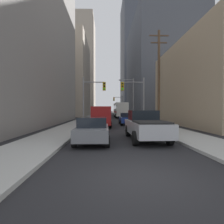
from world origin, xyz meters
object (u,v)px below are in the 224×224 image
Objects in this scene: sedan_blue at (127,119)px; pickup_truck_silver at (145,125)px; traffic_signal_near_left at (93,93)px; traffic_signal_far_right at (119,102)px; city_bus at (120,109)px; cargo_van_red at (102,115)px; sedan_white at (103,115)px; sedan_grey at (93,130)px; traffic_signal_near_right at (134,93)px; sedan_navy at (104,114)px.

pickup_truck_silver is at bearing -90.74° from sedan_blue.
traffic_signal_far_right is at bearing 79.95° from traffic_signal_near_left.
sedan_blue is at bearing -91.82° from traffic_signal_far_right.
city_bus is at bearing -91.77° from traffic_signal_far_right.
pickup_truck_silver is 0.91× the size of traffic_signal_far_right.
traffic_signal_near_left and traffic_signal_far_right have the same top height.
cargo_van_red is at bearing -136.38° from sedan_blue.
traffic_signal_near_left is (-1.12, -13.93, 3.23)m from sedan_white.
sedan_blue is 14.13m from sedan_white.
city_bus reaches higher than sedan_white.
traffic_signal_far_right reaches higher than sedan_blue.
city_bus is 2.70× the size of sedan_white.
city_bus reaches higher than sedan_grey.
cargo_van_red is 0.87× the size of traffic_signal_far_right.
traffic_signal_near_right reaches higher than city_bus.
city_bus is at bearing 80.59° from cargo_van_red.
sedan_grey is at bearing -90.42° from sedan_navy.
traffic_signal_near_right reaches higher than sedan_white.
traffic_signal_near_right and traffic_signal_far_right have the same top height.
traffic_signal_far_right is (4.18, 15.93, 3.22)m from sedan_white.
sedan_grey and sedan_navy have the same top height.
sedan_grey is 13.24m from traffic_signal_near_left.
pickup_truck_silver reaches higher than sedan_navy.
city_bus is 2.74× the size of sedan_grey.
cargo_van_red reaches higher than sedan_white.
city_bus is 32.12m from pickup_truck_silver.
traffic_signal_near_right is 1.00× the size of traffic_signal_far_right.
traffic_signal_near_left is (-0.87, 12.81, 3.23)m from sedan_grey.
traffic_signal_near_left is at bearing 109.65° from pickup_truck_silver.
traffic_signal_near_left reaches higher than sedan_white.
sedan_blue is at bearing 75.00° from sedan_grey.
traffic_signal_far_right is at bearing 75.31° from sedan_white.
cargo_van_red is 1.24× the size of sedan_grey.
pickup_truck_silver is 1.30× the size of sedan_blue.
traffic_signal_near_right is 29.86m from traffic_signal_far_right.
city_bus is 20.45m from traffic_signal_near_right.
traffic_signal_near_left is (-1.12, -20.73, 3.23)m from sedan_navy.
cargo_van_red is at bearing -144.63° from traffic_signal_near_right.
pickup_truck_silver is 1.30× the size of sedan_grey.
city_bus is at bearing 82.91° from sedan_grey.
pickup_truck_silver is 0.91× the size of traffic_signal_near_left.
pickup_truck_silver is at bearing -91.51° from traffic_signal_far_right.
sedan_white is at bearing 103.24° from sedan_blue.
sedan_white is (-3.88, -6.42, -1.16)m from city_bus.
cargo_van_red is 0.87× the size of traffic_signal_near_left.
sedan_navy is at bearing 90.08° from cargo_van_red.
traffic_signal_far_right is at bearing 82.78° from cargo_van_red.
traffic_signal_far_right is at bearing 89.83° from traffic_signal_near_right.
traffic_signal_near_right is (4.09, -13.93, 3.23)m from sedan_white.
sedan_white is 16.78m from traffic_signal_far_right.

